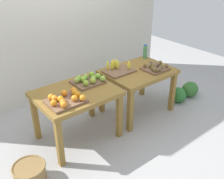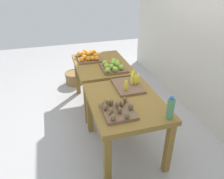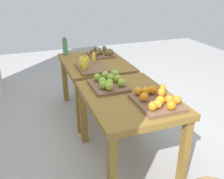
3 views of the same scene
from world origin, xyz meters
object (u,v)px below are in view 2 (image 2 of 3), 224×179
apple_bin (113,66)px  water_bottle (170,109)px  display_table_right (125,108)px  kiwi_bin (117,110)px  wicker_basket (75,78)px  orange_bin (89,57)px  banana_crate (129,84)px  display_table_left (102,69)px

apple_bin → water_bottle: water_bottle is taller
display_table_right → kiwi_bin: (0.20, -0.16, 0.14)m
apple_bin → wicker_basket: apple_bin is taller
orange_bin → banana_crate: banana_crate is taller
water_bottle → wicker_basket: water_bottle is taller
banana_crate → apple_bin: bearing=-175.9°
orange_bin → kiwi_bin: 1.55m
display_table_left → banana_crate: 0.87m
kiwi_bin → apple_bin: bearing=165.9°
display_table_left → kiwi_bin: (1.32, -0.16, 0.14)m
orange_bin → water_bottle: (1.79, 0.46, 0.07)m
display_table_right → orange_bin: size_ratio=2.33×
apple_bin → banana_crate: 0.57m
display_table_right → banana_crate: 0.35m
display_table_right → kiwi_bin: bearing=-37.8°
apple_bin → wicker_basket: 1.39m
apple_bin → kiwi_bin: 1.09m
display_table_right → orange_bin: orange_bin is taller
display_table_left → apple_bin: bearing=21.2°
banana_crate → water_bottle: bearing=12.1°
kiwi_bin → display_table_left: bearing=173.2°
orange_bin → apple_bin: 0.57m
display_table_left → display_table_right: same height
banana_crate → water_bottle: 0.74m
apple_bin → water_bottle: (1.29, 0.19, 0.07)m
display_table_left → kiwi_bin: 1.34m
display_table_left → kiwi_bin: kiwi_bin is taller
orange_bin → kiwi_bin: bearing=0.0°
display_table_left → wicker_basket: display_table_left is taller
display_table_right → apple_bin: bearing=172.9°
apple_bin → orange_bin: bearing=-152.1°
display_table_right → kiwi_bin: size_ratio=2.83×
display_table_right → banana_crate: size_ratio=2.36×
wicker_basket → orange_bin: bearing=16.7°
wicker_basket → water_bottle: bearing=15.0°
display_table_right → apple_bin: (-0.85, 0.11, 0.15)m
orange_bin → banana_crate: 1.11m
water_bottle → apple_bin: bearing=-171.4°
display_table_right → orange_bin: 1.37m
kiwi_bin → orange_bin: bearing=-180.0°
orange_bin → kiwi_bin: orange_bin is taller
display_table_left → display_table_right: bearing=0.0°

